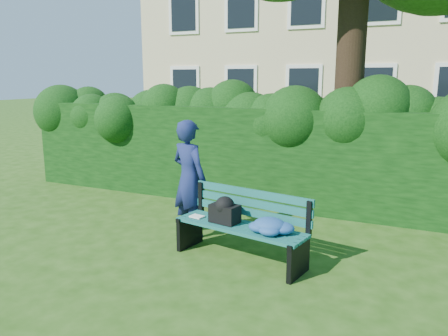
% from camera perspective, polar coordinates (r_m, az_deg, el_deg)
% --- Properties ---
extents(ground, '(80.00, 80.00, 0.00)m').
position_cam_1_polar(ground, '(6.53, -2.22, -9.17)').
color(ground, '#224A0F').
rests_on(ground, ground).
extents(hedge, '(10.00, 1.00, 1.80)m').
position_cam_1_polar(hedge, '(8.25, 4.63, 1.69)').
color(hedge, black).
rests_on(hedge, ground).
extents(park_bench, '(1.83, 0.87, 0.89)m').
position_cam_1_polar(park_bench, '(5.62, 2.96, -7.30)').
color(park_bench, '#0F4F48').
rests_on(park_bench, ground).
extents(man_reading, '(0.74, 0.60, 1.74)m').
position_cam_1_polar(man_reading, '(6.44, -4.55, -1.40)').
color(man_reading, navy).
rests_on(man_reading, ground).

